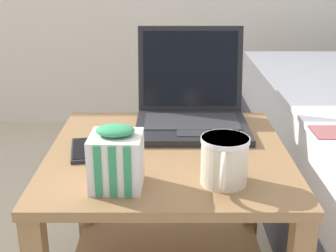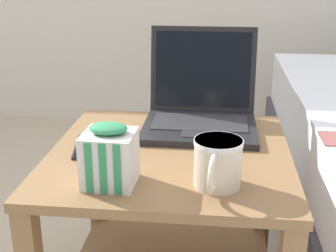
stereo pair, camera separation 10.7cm
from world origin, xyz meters
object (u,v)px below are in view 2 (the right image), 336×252
at_px(cell_phone, 89,146).
at_px(snack_bag, 110,156).
at_px(laptop, 201,108).
at_px(mug_front_left, 218,161).

bearing_deg(cell_phone, snack_bag, -62.18).
bearing_deg(laptop, snack_bag, -114.26).
bearing_deg(laptop, cell_phone, -143.55).
relative_size(snack_bag, cell_phone, 0.87).
relative_size(mug_front_left, cell_phone, 0.94).
distance_m(mug_front_left, snack_bag, 0.22).
bearing_deg(cell_phone, mug_front_left, -28.04).
height_order(laptop, mug_front_left, laptop).
xyz_separation_m(mug_front_left, cell_phone, (-0.32, 0.17, -0.05)).
distance_m(snack_bag, cell_phone, 0.21).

